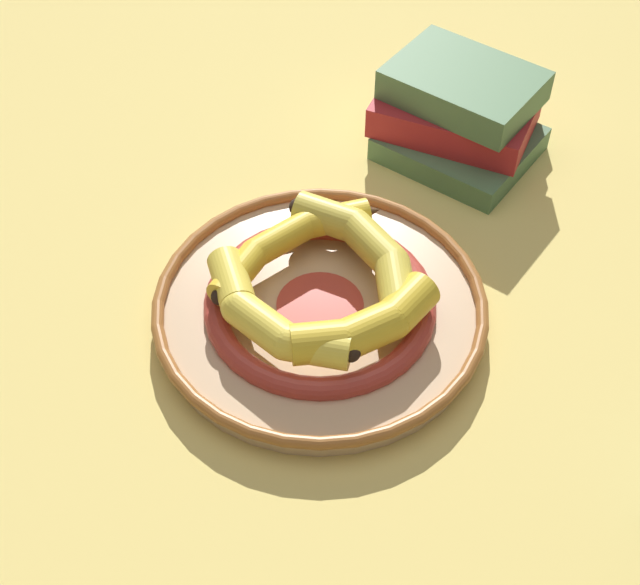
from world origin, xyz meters
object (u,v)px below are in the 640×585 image
object	(u,v)px
banana_d	(363,327)
banana_b	(289,241)
banana_c	(266,316)
book_stack	(458,114)
decorative_bowl	(320,307)
banana_a	(367,250)

from	to	relation	value
banana_d	banana_b	bearing A→B (deg)	92.81
banana_b	banana_c	size ratio (longest dim) A/B	1.16
banana_c	book_stack	world-z (taller)	book_stack
decorative_bowl	banana_c	xyz separation A→B (m)	(0.03, -0.06, 0.04)
banana_b	banana_c	xyz separation A→B (m)	(0.10, -0.04, 0.00)
decorative_bowl	banana_b	bearing A→B (deg)	-163.28
banana_b	banana_c	world-z (taller)	banana_c
banana_a	banana_d	xyz separation A→B (m)	(0.10, -0.03, 0.00)
banana_a	decorative_bowl	bearing A→B (deg)	98.80
banana_a	banana_b	bearing A→B (deg)	44.53
banana_b	book_stack	distance (m)	0.29
banana_c	banana_b	bearing A→B (deg)	121.93
decorative_bowl	banana_a	world-z (taller)	banana_a
decorative_bowl	banana_d	size ratio (longest dim) A/B	1.99
banana_a	book_stack	distance (m)	0.25
banana_b	book_stack	world-z (taller)	book_stack
banana_d	banana_c	bearing A→B (deg)	142.25
decorative_bowl	banana_d	distance (m)	0.08
decorative_bowl	banana_c	size ratio (longest dim) A/B	2.01
banana_c	banana_d	bearing A→B (deg)	33.54
banana_a	banana_d	bearing A→B (deg)	141.59
banana_a	banana_d	world-z (taller)	banana_d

